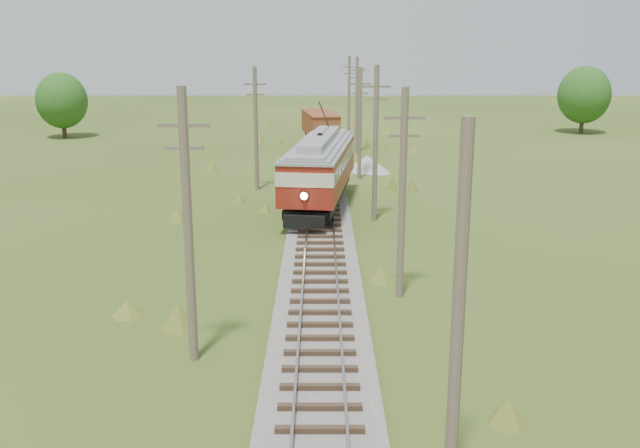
{
  "coord_description": "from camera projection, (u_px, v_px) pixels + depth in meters",
  "views": [
    {
      "loc": [
        0.01,
        -9.91,
        10.32
      ],
      "look_at": [
        0.0,
        21.28,
        2.28
      ],
      "focal_mm": 40.0,
      "sensor_mm": 36.0,
      "label": 1
    }
  ],
  "objects": [
    {
      "name": "railbed_main",
      "position": [
        320.0,
        206.0,
        45.04
      ],
      "size": [
        3.6,
        96.0,
        0.57
      ],
      "color": "#605B54",
      "rests_on": "ground"
    },
    {
      "name": "streetcar",
      "position": [
        320.0,
        165.0,
        44.07
      ],
      "size": [
        4.85,
        13.81,
        6.26
      ],
      "rotation": [
        0.0,
        0.0,
        -0.13
      ],
      "color": "black",
      "rests_on": "ground"
    },
    {
      "name": "gondola",
      "position": [
        320.0,
        125.0,
        71.41
      ],
      "size": [
        4.01,
        8.77,
        2.81
      ],
      "rotation": [
        0.0,
        0.0,
        0.15
      ],
      "color": "black",
      "rests_on": "ground"
    },
    {
      "name": "gravel_pile",
      "position": [
        369.0,
        164.0,
        57.82
      ],
      "size": [
        3.51,
        3.72,
        1.28
      ],
      "color": "gray",
      "rests_on": "ground"
    },
    {
      "name": "utility_pole_r_1",
      "position": [
        458.0,
        314.0,
        15.91
      ],
      "size": [
        0.3,
        0.3,
        8.8
      ],
      "color": "brown",
      "rests_on": "ground"
    },
    {
      "name": "utility_pole_r_2",
      "position": [
        402.0,
        193.0,
        28.49
      ],
      "size": [
        1.6,
        0.3,
        8.6
      ],
      "color": "brown",
      "rests_on": "ground"
    },
    {
      "name": "utility_pole_r_3",
      "position": [
        376.0,
        142.0,
        41.03
      ],
      "size": [
        1.6,
        0.3,
        9.0
      ],
      "color": "brown",
      "rests_on": "ground"
    },
    {
      "name": "utility_pole_r_4",
      "position": [
        360.0,
        123.0,
        53.69
      ],
      "size": [
        1.6,
        0.3,
        8.4
      ],
      "color": "brown",
      "rests_on": "ground"
    },
    {
      "name": "utility_pole_r_5",
      "position": [
        357.0,
        104.0,
        66.22
      ],
      "size": [
        1.6,
        0.3,
        8.9
      ],
      "color": "brown",
      "rests_on": "ground"
    },
    {
      "name": "utility_pole_r_6",
      "position": [
        349.0,
        95.0,
        78.83
      ],
      "size": [
        1.6,
        0.3,
        8.7
      ],
      "color": "brown",
      "rests_on": "ground"
    },
    {
      "name": "utility_pole_l_a",
      "position": [
        188.0,
        225.0,
        22.64
      ],
      "size": [
        1.6,
        0.3,
        9.0
      ],
      "color": "brown",
      "rests_on": "ground"
    },
    {
      "name": "utility_pole_l_b",
      "position": [
        256.0,
        127.0,
        49.8
      ],
      "size": [
        1.6,
        0.3,
        8.6
      ],
      "color": "brown",
      "rests_on": "ground"
    },
    {
      "name": "tree_mid_a",
      "position": [
        62.0,
        101.0,
        77.02
      ],
      "size": [
        5.46,
        5.46,
        7.03
      ],
      "color": "#38281C",
      "rests_on": "ground"
    },
    {
      "name": "tree_mid_b",
      "position": [
        584.0,
        95.0,
        80.79
      ],
      "size": [
        5.88,
        5.88,
        7.57
      ],
      "color": "#38281C",
      "rests_on": "ground"
    }
  ]
}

